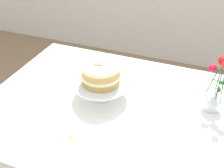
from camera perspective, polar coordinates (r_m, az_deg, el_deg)
name	(u,v)px	position (r m, az deg, el deg)	size (l,w,h in m)	color
dining_table	(118,123)	(1.38, 1.21, -8.46)	(1.40, 1.00, 0.74)	white
linen_napkin	(102,97)	(1.40, -2.30, -2.88)	(0.32, 0.32, 0.00)	white
cake_stand	(101,85)	(1.35, -2.38, -0.16)	(0.29, 0.29, 0.10)	silver
layer_cake	(101,73)	(1.31, -2.45, 2.41)	(0.20, 0.20, 0.11)	tan
flower_vase	(216,90)	(1.34, 21.70, -1.26)	(0.11, 0.11, 0.31)	silver
loose_petal_0	(71,138)	(1.19, -9.00, -11.63)	(0.03, 0.02, 0.00)	yellow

